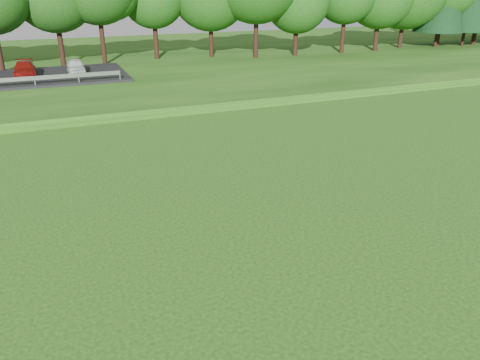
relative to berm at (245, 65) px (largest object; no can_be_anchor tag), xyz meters
name	(u,v)px	position (x,y,z in m)	size (l,w,h in m)	color
berm	(245,65)	(0.00, 0.00, 0.00)	(130.00, 30.00, 0.60)	#19420C
walking_path	(318,98)	(0.00, -14.00, -0.28)	(130.00, 1.60, 0.04)	gray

